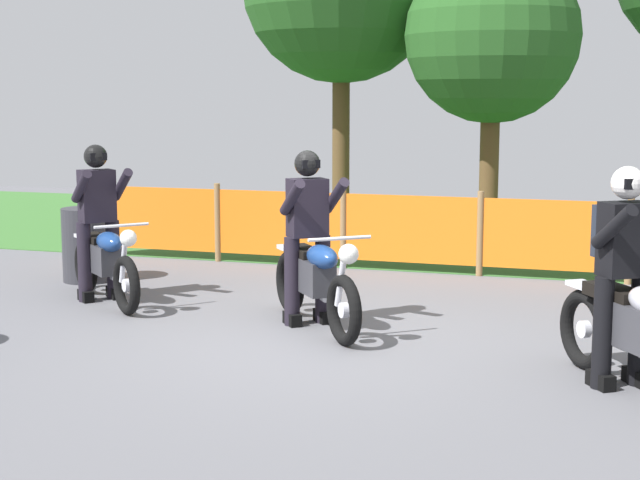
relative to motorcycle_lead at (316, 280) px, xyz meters
The scene contains 11 objects.
ground 0.60m from the motorcycle_lead, 57.98° to the right, with size 24.00×24.00×0.02m, color #5B5B60.
grass_verge 6.88m from the motorcycle_lead, 88.37° to the left, with size 24.00×7.27×0.01m, color #386B2D.
barrier_fence 3.23m from the motorcycle_lead, 86.54° to the left, with size 8.85×0.08×1.05m.
tree_near_left 6.27m from the motorcycle_lead, 81.76° to the left, with size 2.52×2.52×4.32m.
motorcycle_lead is the anchor object (origin of this frame).
motorcycle_trailing 3.18m from the motorcycle_lead, 23.23° to the right, with size 1.27×1.79×0.99m.
motorcycle_third 2.53m from the motorcycle_lead, behind, with size 1.53×1.36×0.92m.
rider_lead 0.49m from the motorcycle_lead, 130.14° to the left, with size 0.73×0.73×1.69m.
rider_trailing 3.03m from the motorcycle_lead, 20.92° to the right, with size 0.72×0.79×1.69m.
rider_third 2.75m from the motorcycle_lead, 168.52° to the left, with size 0.78×0.75×1.69m.
spare_drum 3.66m from the motorcycle_lead, 156.54° to the left, with size 0.58×0.58×0.88m, color #2D2D33.
Camera 1 is at (2.63, -8.34, 2.21)m, focal length 54.75 mm.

